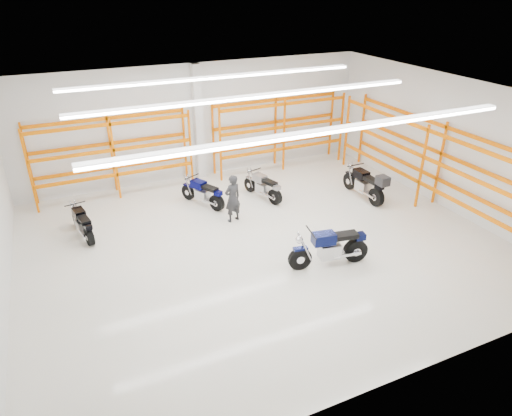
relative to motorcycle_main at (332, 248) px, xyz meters
name	(u,v)px	position (x,y,z in m)	size (l,w,h in m)	color
ground	(261,243)	(-1.31, 1.89, -0.54)	(14.00, 14.00, 0.00)	beige
room_shell	(262,141)	(-1.31, 1.92, 2.74)	(14.02, 12.02, 4.51)	silver
motorcycle_main	(332,248)	(0.00, 0.00, 0.00)	(2.35, 0.87, 1.16)	black
motorcycle_back_a	(83,224)	(-6.23, 4.55, -0.10)	(0.67, 1.93, 0.95)	black
motorcycle_back_b	(204,194)	(-2.07, 5.08, -0.08)	(1.06, 1.86, 0.99)	black
motorcycle_back_c	(264,187)	(0.11, 4.72, -0.09)	(0.81, 1.95, 0.98)	black
motorcycle_back_d	(367,185)	(3.50, 3.14, 0.03)	(0.75, 2.34, 1.21)	black
standing_man	(233,198)	(-1.56, 3.60, 0.28)	(0.60, 0.39, 1.65)	black
structural_column	(199,123)	(-1.31, 7.71, 1.71)	(0.32, 0.32, 4.50)	white
pallet_racking_back_left	(112,149)	(-4.71, 7.37, 1.24)	(5.67, 0.87, 3.00)	#FF7400
pallet_racking_back_right	(280,126)	(2.09, 7.37, 1.24)	(5.67, 0.87, 3.00)	#FF7400
pallet_racking_side	(432,157)	(5.17, 1.89, 1.27)	(0.87, 9.07, 3.00)	#FF7400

